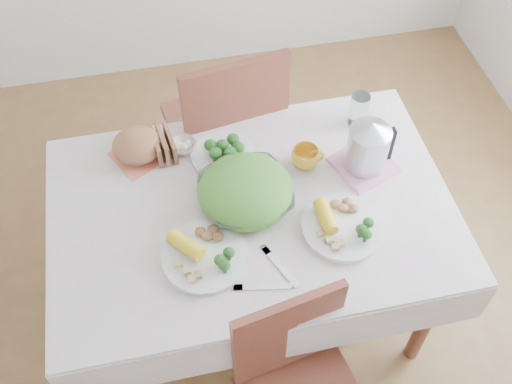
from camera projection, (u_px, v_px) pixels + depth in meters
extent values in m
plane|color=brown|center=(253.00, 303.00, 2.83)|extent=(3.60, 3.60, 0.00)
cube|color=brown|center=(252.00, 261.00, 2.54)|extent=(1.40, 0.90, 0.75)
cube|color=silver|center=(252.00, 208.00, 2.24)|extent=(1.50, 1.00, 0.01)
cube|color=brown|center=(223.00, 134.00, 2.87)|extent=(0.55, 0.55, 1.06)
imported|color=white|center=(246.00, 195.00, 2.21)|extent=(0.38, 0.38, 0.08)
cylinder|color=white|center=(205.00, 257.00, 2.08)|extent=(0.39, 0.39, 0.03)
cylinder|color=white|center=(342.00, 228.00, 2.16)|extent=(0.38, 0.38, 0.02)
cylinder|color=beige|center=(223.00, 156.00, 2.37)|extent=(0.34, 0.34, 0.02)
cube|color=#E97453|center=(140.00, 156.00, 2.38)|extent=(0.26, 0.26, 0.00)
ellipsoid|color=brown|center=(138.00, 146.00, 2.34)|extent=(0.25, 0.24, 0.12)
imported|color=white|center=(184.00, 146.00, 2.40)|extent=(0.11, 0.11, 0.03)
imported|color=yellow|center=(305.00, 158.00, 2.32)|extent=(0.13, 0.13, 0.09)
cylinder|color=white|center=(359.00, 111.00, 2.45)|extent=(0.09, 0.09, 0.15)
cube|color=pink|center=(364.00, 165.00, 2.35)|extent=(0.27, 0.27, 0.02)
cylinder|color=#B2B5BA|center=(368.00, 146.00, 2.26)|extent=(0.18, 0.18, 0.22)
cube|color=silver|center=(280.00, 267.00, 2.07)|extent=(0.10, 0.19, 0.00)
cube|color=silver|center=(326.00, 239.00, 2.14)|extent=(0.03, 0.19, 0.00)
cube|color=silver|center=(263.00, 287.00, 2.02)|extent=(0.20, 0.06, 0.00)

